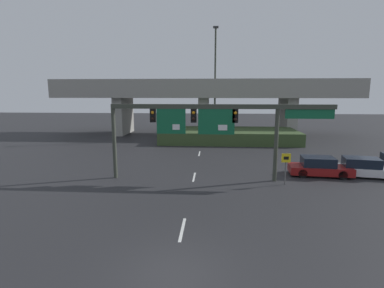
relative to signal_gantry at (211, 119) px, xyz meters
name	(u,v)px	position (x,y,z in m)	size (l,w,h in m)	color
ground_plane	(173,271)	(-1.20, -11.28, -4.34)	(160.00, 160.00, 0.00)	#262628
lane_markings	(197,163)	(-1.20, 4.90, -4.34)	(0.14, 45.43, 0.01)	silver
signal_gantry	(211,119)	(0.00, 0.00, 0.00)	(15.44, 0.44, 5.37)	#383D33
speed_limit_sign	(286,164)	(5.03, -0.91, -2.89)	(0.60, 0.11, 2.22)	#4C4C4C
highway_light_pole_near	(215,81)	(0.38, 20.18, 3.36)	(0.70, 0.36, 14.65)	#383D33
overpass_bridge	(204,97)	(-1.20, 23.55, 1.23)	(42.79, 7.82, 7.97)	gray
grass_embankment	(228,136)	(2.15, 17.23, -3.59)	(17.00, 7.72, 1.50)	#384C28
parked_sedan_near_right	(319,167)	(8.14, 1.66, -3.68)	(4.59, 2.29, 1.42)	maroon
parked_sedan_mid_right	(363,168)	(11.28, 1.64, -3.69)	(4.91, 2.59, 1.41)	silver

